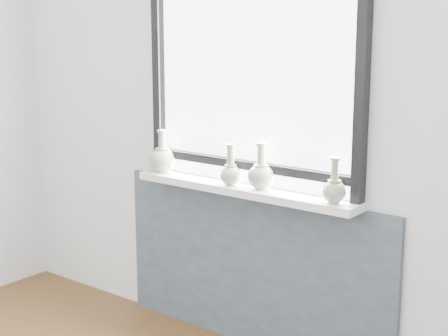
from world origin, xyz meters
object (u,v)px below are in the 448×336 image
Objects in this scene: windowsill at (243,190)px; vase_b at (231,172)px; vase_a at (162,158)px; vase_d at (334,189)px; vase_c at (261,174)px.

vase_b is (-0.06, -0.02, 0.09)m from windowsill.
vase_a is 1.10m from vase_d.
vase_c is 1.10× the size of vase_d.
vase_c is at bearing -0.67° from windowsill.
windowsill is 6.14× the size of vase_b.
vase_a is at bearing -179.41° from windowsill.
vase_c is (0.11, -0.00, 0.10)m from windowsill.
vase_b is at bearing -172.36° from vase_c.
vase_b is 1.00× the size of vase_d.
vase_a reaches higher than vase_c.
windowsill is at bearing 179.33° from vase_c.
vase_a is at bearing 179.41° from vase_d.
vase_d is at bearing 0.73° from vase_b.
vase_c is (0.18, 0.02, 0.01)m from vase_b.
windowsill is at bearing 178.18° from vase_d.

